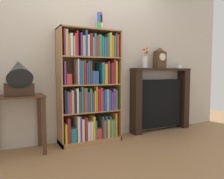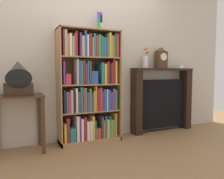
{
  "view_description": "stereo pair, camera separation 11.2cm",
  "coord_description": "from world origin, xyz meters",
  "px_view_note": "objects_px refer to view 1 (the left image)",
  "views": [
    {
      "loc": [
        -1.15,
        -2.94,
        1.02
      ],
      "look_at": [
        0.36,
        0.08,
        0.76
      ],
      "focal_mm": 35.72,
      "sensor_mm": 36.0,
      "label": 1
    },
    {
      "loc": [
        -1.05,
        -2.99,
        1.02
      ],
      "look_at": [
        0.36,
        0.08,
        0.76
      ],
      "focal_mm": 35.72,
      "sensor_mm": 36.0,
      "label": 2
    }
  ],
  "objects_px": {
    "fireplace_mantel": "(160,100)",
    "mantel_clock": "(160,58)",
    "side_table_left": "(19,111)",
    "gramophone": "(19,77)",
    "teacup_with_saucer": "(179,67)",
    "flower_vase": "(145,61)",
    "bookshelf": "(90,90)",
    "cup_stack": "(100,22)"
  },
  "relations": [
    {
      "from": "fireplace_mantel",
      "to": "mantel_clock",
      "type": "xyz_separation_m",
      "value": [
        -0.04,
        -0.02,
        0.73
      ]
    },
    {
      "from": "side_table_left",
      "to": "gramophone",
      "type": "bearing_deg",
      "value": -90.0
    },
    {
      "from": "teacup_with_saucer",
      "to": "flower_vase",
      "type": "bearing_deg",
      "value": -179.95
    },
    {
      "from": "fireplace_mantel",
      "to": "mantel_clock",
      "type": "height_order",
      "value": "mantel_clock"
    },
    {
      "from": "bookshelf",
      "to": "flower_vase",
      "type": "relative_size",
      "value": 4.64
    },
    {
      "from": "side_table_left",
      "to": "teacup_with_saucer",
      "type": "height_order",
      "value": "teacup_with_saucer"
    },
    {
      "from": "bookshelf",
      "to": "mantel_clock",
      "type": "height_order",
      "value": "bookshelf"
    },
    {
      "from": "side_table_left",
      "to": "gramophone",
      "type": "xyz_separation_m",
      "value": [
        -0.0,
        -0.08,
        0.43
      ]
    },
    {
      "from": "side_table_left",
      "to": "teacup_with_saucer",
      "type": "xyz_separation_m",
      "value": [
        2.71,
        0.11,
        0.58
      ]
    },
    {
      "from": "mantel_clock",
      "to": "side_table_left",
      "type": "bearing_deg",
      "value": -177.37
    },
    {
      "from": "bookshelf",
      "to": "mantel_clock",
      "type": "distance_m",
      "value": 1.39
    },
    {
      "from": "cup_stack",
      "to": "gramophone",
      "type": "distance_m",
      "value": 1.4
    },
    {
      "from": "gramophone",
      "to": "side_table_left",
      "type": "bearing_deg",
      "value": 90.0
    },
    {
      "from": "gramophone",
      "to": "fireplace_mantel",
      "type": "relative_size",
      "value": 0.46
    },
    {
      "from": "mantel_clock",
      "to": "teacup_with_saucer",
      "type": "xyz_separation_m",
      "value": [
        0.45,
        0.0,
        -0.15
      ]
    },
    {
      "from": "fireplace_mantel",
      "to": "cup_stack",
      "type": "bearing_deg",
      "value": -178.58
    },
    {
      "from": "fireplace_mantel",
      "to": "flower_vase",
      "type": "distance_m",
      "value": 0.76
    },
    {
      "from": "bookshelf",
      "to": "cup_stack",
      "type": "bearing_deg",
      "value": 16.7
    },
    {
      "from": "side_table_left",
      "to": "fireplace_mantel",
      "type": "relative_size",
      "value": 0.63
    },
    {
      "from": "bookshelf",
      "to": "side_table_left",
      "type": "distance_m",
      "value": 0.99
    },
    {
      "from": "mantel_clock",
      "to": "teacup_with_saucer",
      "type": "height_order",
      "value": "mantel_clock"
    },
    {
      "from": "fireplace_mantel",
      "to": "teacup_with_saucer",
      "type": "distance_m",
      "value": 0.71
    },
    {
      "from": "bookshelf",
      "to": "gramophone",
      "type": "distance_m",
      "value": 0.99
    },
    {
      "from": "bookshelf",
      "to": "teacup_with_saucer",
      "type": "distance_m",
      "value": 1.78
    },
    {
      "from": "cup_stack",
      "to": "flower_vase",
      "type": "relative_size",
      "value": 0.76
    },
    {
      "from": "bookshelf",
      "to": "flower_vase",
      "type": "distance_m",
      "value": 1.09
    },
    {
      "from": "side_table_left",
      "to": "flower_vase",
      "type": "xyz_separation_m",
      "value": [
        1.95,
        0.11,
        0.67
      ]
    },
    {
      "from": "flower_vase",
      "to": "fireplace_mantel",
      "type": "bearing_deg",
      "value": 3.19
    },
    {
      "from": "gramophone",
      "to": "flower_vase",
      "type": "height_order",
      "value": "flower_vase"
    },
    {
      "from": "bookshelf",
      "to": "mantel_clock",
      "type": "xyz_separation_m",
      "value": [
        1.3,
        0.06,
        0.5
      ]
    },
    {
      "from": "gramophone",
      "to": "fireplace_mantel",
      "type": "bearing_deg",
      "value": 5.13
    },
    {
      "from": "mantel_clock",
      "to": "cup_stack",
      "type": "bearing_deg",
      "value": -179.62
    },
    {
      "from": "cup_stack",
      "to": "side_table_left",
      "type": "distance_m",
      "value": 1.67
    },
    {
      "from": "gramophone",
      "to": "mantel_clock",
      "type": "height_order",
      "value": "mantel_clock"
    },
    {
      "from": "cup_stack",
      "to": "flower_vase",
      "type": "bearing_deg",
      "value": 0.66
    },
    {
      "from": "side_table_left",
      "to": "fireplace_mantel",
      "type": "height_order",
      "value": "fireplace_mantel"
    },
    {
      "from": "fireplace_mantel",
      "to": "flower_vase",
      "type": "bearing_deg",
      "value": -176.81
    },
    {
      "from": "cup_stack",
      "to": "side_table_left",
      "type": "xyz_separation_m",
      "value": [
        -1.14,
        -0.1,
        -1.22
      ]
    },
    {
      "from": "gramophone",
      "to": "bookshelf",
      "type": "bearing_deg",
      "value": 7.37
    },
    {
      "from": "cup_stack",
      "to": "bookshelf",
      "type": "bearing_deg",
      "value": -163.3
    },
    {
      "from": "mantel_clock",
      "to": "gramophone",
      "type": "bearing_deg",
      "value": -175.32
    },
    {
      "from": "fireplace_mantel",
      "to": "teacup_with_saucer",
      "type": "height_order",
      "value": "teacup_with_saucer"
    }
  ]
}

